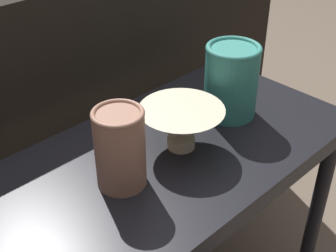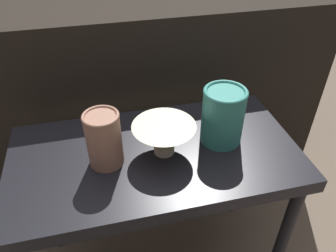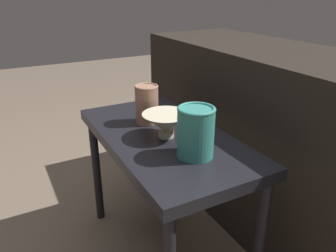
{
  "view_description": "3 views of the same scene",
  "coord_description": "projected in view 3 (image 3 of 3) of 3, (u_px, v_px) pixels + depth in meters",
  "views": [
    {
      "loc": [
        -0.52,
        -0.52,
        1.09
      ],
      "look_at": [
        -0.01,
        -0.0,
        0.61
      ],
      "focal_mm": 50.0,
      "sensor_mm": 36.0,
      "label": 1
    },
    {
      "loc": [
        -0.12,
        -0.65,
        1.13
      ],
      "look_at": [
        0.04,
        0.01,
        0.62
      ],
      "focal_mm": 35.0,
      "sensor_mm": 36.0,
      "label": 2
    },
    {
      "loc": [
        0.95,
        -0.49,
        1.03
      ],
      "look_at": [
        0.03,
        0.0,
        0.59
      ],
      "focal_mm": 35.0,
      "sensor_mm": 36.0,
      "label": 3
    }
  ],
  "objects": [
    {
      "name": "vase_textured_left",
      "position": [
        147.0,
        104.0,
        1.24
      ],
      "size": [
        0.09,
        0.09,
        0.15
      ],
      "color": "#996B56",
      "rests_on": "table"
    },
    {
      "name": "ground_plane",
      "position": [
        165.0,
        252.0,
        1.38
      ],
      "size": [
        8.0,
        8.0,
        0.0
      ],
      "primitive_type": "plane",
      "color": "#6B5B4C"
    },
    {
      "name": "table",
      "position": [
        164.0,
        151.0,
        1.2
      ],
      "size": [
        0.77,
        0.41,
        0.55
      ],
      "color": "black",
      "rests_on": "ground_plane"
    },
    {
      "name": "vase_colorful_right",
      "position": [
        196.0,
        131.0,
        0.99
      ],
      "size": [
        0.12,
        0.12,
        0.16
      ],
      "color": "teal",
      "rests_on": "table"
    },
    {
      "name": "couch_backdrop",
      "position": [
        274.0,
        140.0,
        1.47
      ],
      "size": [
        1.51,
        0.5,
        0.8
      ],
      "color": "black",
      "rests_on": "ground_plane"
    },
    {
      "name": "bowl",
      "position": [
        166.0,
        123.0,
        1.13
      ],
      "size": [
        0.17,
        0.17,
        0.09
      ],
      "color": "beige",
      "rests_on": "table"
    }
  ]
}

